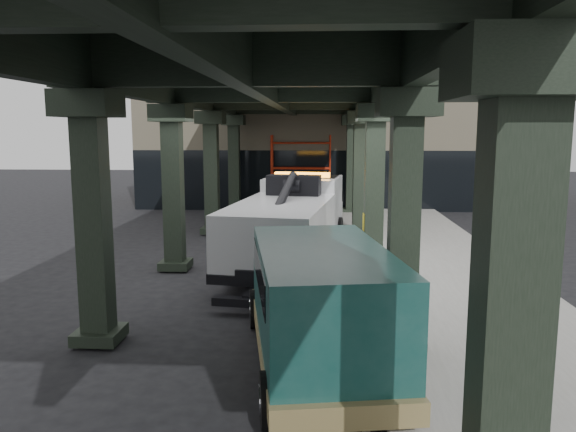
% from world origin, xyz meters
% --- Properties ---
extents(ground, '(90.00, 90.00, 0.00)m').
position_xyz_m(ground, '(0.00, 0.00, 0.00)').
color(ground, black).
rests_on(ground, ground).
extents(sidewalk, '(5.00, 40.00, 0.15)m').
position_xyz_m(sidewalk, '(4.50, 2.00, 0.07)').
color(sidewalk, gray).
rests_on(sidewalk, ground).
extents(lane_stripe, '(0.12, 38.00, 0.01)m').
position_xyz_m(lane_stripe, '(1.70, 2.00, 0.01)').
color(lane_stripe, silver).
rests_on(lane_stripe, ground).
extents(viaduct, '(7.40, 32.00, 6.40)m').
position_xyz_m(viaduct, '(-0.40, 2.00, 5.46)').
color(viaduct, black).
rests_on(viaduct, ground).
extents(building, '(22.00, 10.00, 8.00)m').
position_xyz_m(building, '(2.00, 20.00, 4.00)').
color(building, '#C6B793').
rests_on(building, ground).
extents(scaffolding, '(3.08, 0.88, 4.00)m').
position_xyz_m(scaffolding, '(0.00, 14.64, 2.11)').
color(scaffolding, '#B2240E').
rests_on(scaffolding, ground).
extents(tow_truck, '(3.66, 9.24, 2.95)m').
position_xyz_m(tow_truck, '(0.11, 3.05, 1.44)').
color(tow_truck, black).
rests_on(tow_truck, ground).
extents(towed_van, '(3.04, 5.96, 2.31)m').
position_xyz_m(towed_van, '(1.01, -5.07, 1.24)').
color(towed_van, '#103C37').
rests_on(towed_van, ground).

